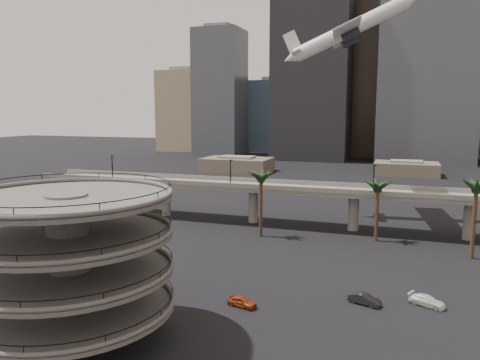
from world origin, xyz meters
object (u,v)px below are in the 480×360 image
(car_a, at_px, (242,301))
(car_b, at_px, (365,299))
(parking_ramp, at_px, (69,253))
(overpass, at_px, (302,193))
(car_c, at_px, (427,301))
(airborne_jet, at_px, (349,31))

(car_a, distance_m, car_b, 15.93)
(parking_ramp, xyz_separation_m, car_a, (14.49, 14.51, -9.16))
(overpass, bearing_deg, car_b, -67.11)
(car_c, bearing_deg, airborne_jet, 42.55)
(overpass, bearing_deg, parking_ramp, -102.43)
(car_a, bearing_deg, parking_ramp, 148.72)
(airborne_jet, bearing_deg, parking_ramp, -112.77)
(parking_ramp, height_order, airborne_jet, airborne_jet)
(airborne_jet, height_order, car_c, airborne_jet)
(parking_ramp, distance_m, car_c, 44.25)
(parking_ramp, relative_size, car_b, 5.26)
(airborne_jet, height_order, car_a, airborne_jet)
(car_b, relative_size, car_c, 0.92)
(car_a, relative_size, car_c, 0.86)
(overpass, distance_m, car_c, 44.10)
(airborne_jet, distance_m, car_b, 67.38)
(car_b, bearing_deg, car_a, 130.08)
(parking_ramp, bearing_deg, car_b, 34.86)
(car_c, bearing_deg, parking_ramp, 145.39)
(car_c, bearing_deg, car_a, 133.72)
(airborne_jet, xyz_separation_m, car_b, (9.02, -51.76, -42.18))
(car_a, xyz_separation_m, car_b, (14.81, 5.89, 0.02))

